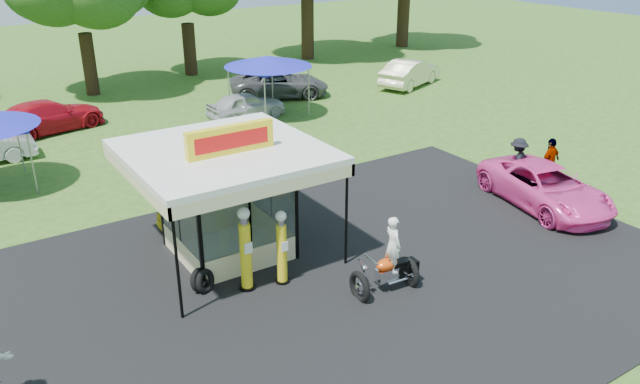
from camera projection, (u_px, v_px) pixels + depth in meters
The scene contains 17 objects.
ground at pixel (382, 309), 16.33m from camera, with size 120.00×120.00×0.00m, color #2E581B.
asphalt_apron at pixel (339, 275), 17.86m from camera, with size 20.00×14.00×0.04m, color black.
gas_station_kiosk at pixel (227, 199), 18.47m from camera, with size 5.40×5.40×4.18m.
gas_pump_left at pixel (246, 251), 16.75m from camera, with size 0.46×0.46×2.48m.
gas_pump_right at pixel (282, 249), 17.11m from camera, with size 0.41×0.41×2.22m.
motorcycle at pixel (390, 262), 16.84m from camera, with size 1.96×1.03×2.29m.
spare_tires at pixel (202, 281), 16.98m from camera, with size 0.87×0.76×0.70m.
a_frame_sign at pixel (579, 196), 21.97m from camera, with size 0.54×0.49×0.94m.
kiosk_car at pixel (200, 213), 20.68m from camera, with size 1.13×2.82×0.96m, color yellow.
pink_sedan at pixel (545, 187), 22.05m from camera, with size 2.46×5.33×1.48m, color #FF45A9.
spectator_east_a at pixel (517, 162), 23.77m from camera, with size 1.22×0.70×1.88m, color black.
spectator_east_b at pixel (550, 162), 23.72m from camera, with size 1.12×0.47×1.91m, color gray.
bg_car_b at pixel (48, 116), 30.10m from camera, with size 2.16×5.31×1.54m, color red.
bg_car_c at pixel (246, 105), 32.16m from camera, with size 1.65×4.11×1.40m, color silver.
bg_car_d at pixel (279, 84), 36.17m from camera, with size 2.61×5.67×1.58m, color #4D4D4F.
bg_car_e at pixel (410, 73), 38.68m from camera, with size 1.75×5.03×1.66m, color beige.
tent_east at pixel (268, 62), 31.76m from camera, with size 4.51×4.51×3.15m.
Camera 1 is at (-8.91, -10.66, 9.26)m, focal length 35.00 mm.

